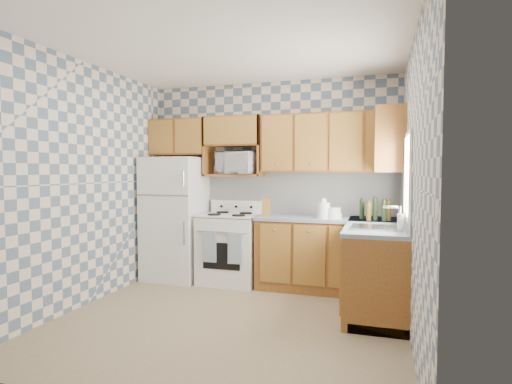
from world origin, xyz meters
TOP-DOWN VIEW (x-y plane):
  - floor at (0.00, 0.00)m, footprint 3.40×3.40m
  - back_wall at (0.00, 1.60)m, footprint 3.40×0.02m
  - right_wall at (1.70, 0.00)m, footprint 0.02×3.20m
  - backsplash_back at (0.40, 1.59)m, footprint 2.60×0.02m
  - backsplash_right at (1.69, 0.80)m, footprint 0.02×1.60m
  - refrigerator at (-1.27, 1.25)m, footprint 0.75×0.70m
  - stove_body at (-0.47, 1.28)m, footprint 0.76×0.65m
  - cooktop at (-0.47, 1.28)m, footprint 0.76×0.65m
  - backguard at (-0.47, 1.55)m, footprint 0.76×0.08m
  - dish_towel_left at (-0.63, 0.93)m, footprint 0.19×0.02m
  - dish_towel_right at (-0.28, 0.93)m, footprint 0.19×0.02m
  - base_cabinets_back at (0.82, 1.30)m, footprint 1.75×0.60m
  - base_cabinets_right at (1.40, 0.80)m, footprint 0.60×1.60m
  - countertop_back at (0.82, 1.30)m, footprint 1.77×0.63m
  - countertop_right at (1.40, 0.80)m, footprint 0.63×1.60m
  - upper_cabinets_back at (0.82, 1.44)m, footprint 1.75×0.33m
  - upper_cabinets_fridge at (-1.29, 1.44)m, footprint 0.82×0.33m
  - upper_cabinets_right at (1.53, 1.25)m, footprint 0.33×0.70m
  - microwave_shelf at (-0.47, 1.44)m, footprint 0.80×0.33m
  - microwave at (-0.41, 1.44)m, footprint 0.61×0.49m
  - sink at (1.40, 0.45)m, footprint 0.48×0.40m
  - window at (1.69, 0.45)m, footprint 0.02×0.66m
  - bottle_0 at (1.38, 1.14)m, footprint 0.06×0.06m
  - bottle_1 at (1.48, 1.08)m, footprint 0.06×0.06m
  - bottle_2 at (1.53, 1.18)m, footprint 0.06×0.06m
  - bottle_3 at (1.31, 1.06)m, footprint 0.06×0.06m
  - bottle_4 at (1.23, 1.20)m, footprint 0.06×0.06m
  - knife_block at (0.05, 1.19)m, footprint 0.13×0.13m
  - electric_kettle at (0.78, 1.17)m, footprint 0.15×0.15m
  - food_containers at (0.90, 1.19)m, footprint 0.20×0.20m
  - soap_bottle at (1.62, 0.31)m, footprint 0.06×0.06m

SIDE VIEW (x-z plane):
  - floor at x=0.00m, z-range 0.00..0.00m
  - base_cabinets_back at x=0.82m, z-range 0.00..0.88m
  - base_cabinets_right at x=1.40m, z-range 0.00..0.88m
  - stove_body at x=-0.47m, z-range 0.00..0.90m
  - dish_towel_left at x=-0.63m, z-range 0.34..0.73m
  - dish_towel_right at x=-0.28m, z-range 0.34..0.73m
  - refrigerator at x=-1.27m, z-range 0.00..1.68m
  - countertop_back at x=0.82m, z-range 0.88..0.92m
  - countertop_right at x=1.40m, z-range 0.88..0.92m
  - cooktop at x=-0.47m, z-range 0.89..0.92m
  - sink at x=1.40m, z-range 0.91..0.94m
  - food_containers at x=0.90m, z-range 0.92..1.05m
  - backguard at x=-0.47m, z-range 0.92..1.08m
  - soap_bottle at x=1.62m, z-range 0.92..1.09m
  - electric_kettle at x=0.78m, z-range 0.92..1.11m
  - bottle_3 at x=1.31m, z-range 0.92..1.13m
  - bottle_2 at x=1.53m, z-range 0.92..1.15m
  - knife_block at x=0.05m, z-range 0.92..1.15m
  - bottle_4 at x=1.23m, z-range 0.92..1.16m
  - bottle_1 at x=1.48m, z-range 0.92..1.17m
  - bottle_0 at x=1.38m, z-range 0.92..1.18m
  - backsplash_back at x=0.40m, z-range 0.92..1.48m
  - backsplash_right at x=1.69m, z-range 0.92..1.48m
  - back_wall at x=0.00m, z-range 0.00..2.70m
  - right_wall at x=1.70m, z-range 0.00..2.70m
  - microwave_shelf at x=-0.47m, z-range 1.42..1.45m
  - window at x=1.69m, z-range 1.02..1.88m
  - microwave at x=-0.41m, z-range 1.45..1.75m
  - upper_cabinets_back at x=0.82m, z-range 1.48..2.22m
  - upper_cabinets_right at x=1.53m, z-range 1.48..2.22m
  - upper_cabinets_fridge at x=-1.29m, z-range 1.72..2.22m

